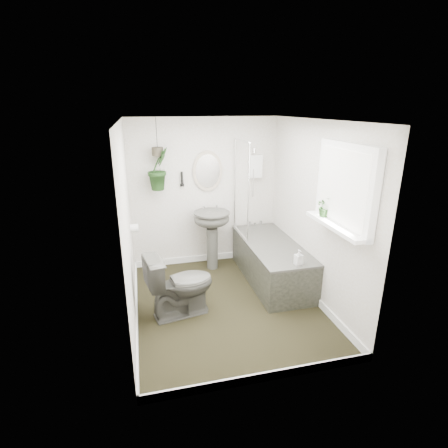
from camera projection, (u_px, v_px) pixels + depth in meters
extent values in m
cube|color=black|center=(227.00, 304.00, 4.55)|extent=(2.30, 2.80, 0.02)
cube|color=white|center=(227.00, 119.00, 3.81)|extent=(2.30, 2.80, 0.02)
cube|color=white|center=(205.00, 193.00, 5.48)|extent=(2.30, 0.02, 2.30)
cube|color=white|center=(269.00, 271.00, 2.88)|extent=(2.30, 0.02, 2.30)
cube|color=white|center=(127.00, 228.00, 3.92)|extent=(0.02, 2.80, 2.30)
cube|color=white|center=(315.00, 213.00, 4.44)|extent=(0.02, 2.80, 2.30)
cube|color=white|center=(227.00, 300.00, 4.53)|extent=(2.30, 2.80, 0.10)
cube|color=white|center=(255.00, 166.00, 5.46)|extent=(0.20, 0.10, 0.35)
ellipsoid|color=#BAA990|center=(208.00, 171.00, 5.34)|extent=(0.46, 0.03, 0.62)
cylinder|color=black|center=(182.00, 179.00, 5.27)|extent=(0.04, 0.04, 0.22)
cylinder|color=white|center=(134.00, 228.00, 4.65)|extent=(0.11, 0.11, 0.11)
cube|color=white|center=(345.00, 187.00, 3.62)|extent=(0.08, 1.00, 0.90)
cube|color=white|center=(335.00, 226.00, 3.74)|extent=(0.18, 1.00, 0.04)
cube|color=white|center=(342.00, 187.00, 3.61)|extent=(0.01, 0.86, 0.76)
imported|color=#46453F|center=(180.00, 284.00, 4.21)|extent=(0.87, 0.60, 0.82)
imported|color=black|center=(325.00, 206.00, 3.95)|extent=(0.23, 0.20, 0.23)
imported|color=black|center=(159.00, 169.00, 5.03)|extent=(0.43, 0.42, 0.61)
imported|color=black|center=(299.00, 257.00, 4.30)|extent=(0.10, 0.10, 0.19)
cylinder|color=#383226|center=(158.00, 152.00, 4.95)|extent=(0.16, 0.16, 0.12)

